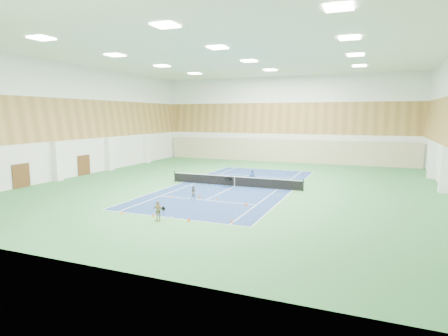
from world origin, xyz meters
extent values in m
plane|color=#32753E|center=(0.00, 0.00, 0.00)|extent=(40.00, 40.00, 0.00)
cube|color=navy|center=(0.00, 0.00, 0.01)|extent=(10.97, 23.77, 0.01)
cube|color=#C6B793|center=(0.00, 19.75, 1.60)|extent=(35.40, 0.16, 3.20)
cube|color=#593319|center=(-17.92, -8.00, 1.10)|extent=(0.08, 1.80, 2.20)
cube|color=#593319|center=(-17.92, 0.00, 1.10)|extent=(0.08, 1.80, 2.20)
imported|color=#214999|center=(1.53, 0.60, 0.79)|extent=(0.68, 0.58, 1.59)
imported|color=gray|center=(-0.98, -6.58, 0.56)|extent=(0.61, 0.52, 1.11)
imported|color=tan|center=(-0.38, -12.76, 0.65)|extent=(0.76, 0.32, 1.29)
cone|color=orange|center=(-3.09, -6.49, 0.11)|extent=(0.20, 0.20, 0.21)
cone|color=#EA460C|center=(-0.83, -5.81, 0.12)|extent=(0.22, 0.22, 0.24)
cone|color=#FF490D|center=(0.79, -6.13, 0.10)|extent=(0.17, 0.17, 0.19)
cone|color=#EB3C0C|center=(3.50, -6.90, 0.12)|extent=(0.23, 0.23, 0.25)
cone|color=orange|center=(-3.53, -12.24, 0.11)|extent=(0.21, 0.21, 0.23)
cone|color=#FF640D|center=(-1.19, -11.99, 0.11)|extent=(0.21, 0.21, 0.23)
cone|color=#F14C0C|center=(1.46, -12.12, 0.12)|extent=(0.22, 0.22, 0.25)
cone|color=#FF4A0D|center=(4.08, -11.39, 0.10)|extent=(0.19, 0.19, 0.21)
camera|label=1|loc=(12.06, -32.36, 6.57)|focal=30.00mm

